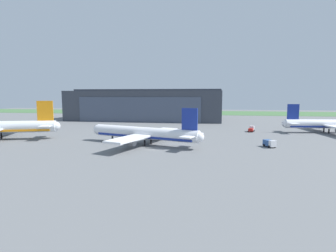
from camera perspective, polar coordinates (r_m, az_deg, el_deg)
name	(u,v)px	position (r m, az deg, el deg)	size (l,w,h in m)	color
ground_plane	(154,149)	(79.23, -2.96, -4.81)	(440.00, 440.00, 0.00)	slate
grass_field_strip	(193,113)	(241.26, 5.30, 2.84)	(440.00, 56.00, 0.08)	#456E40
maintenance_hangar	(146,105)	(172.94, -4.64, 4.41)	(93.70, 38.29, 19.28)	#383D47
airliner_far_left	(330,124)	(130.23, 31.07, 0.32)	(39.59, 33.55, 11.88)	white
airliner_near_left	(144,133)	(85.46, -5.09, -1.57)	(38.41, 34.14, 11.89)	white
stair_truck	(270,143)	(86.77, 20.65, -3.41)	(3.47, 4.56, 2.23)	silver
baggage_tug	(251,129)	(120.52, 17.21, -0.62)	(3.16, 4.57, 2.40)	silver
pushback_tractor	(51,123)	(152.55, -23.54, 0.57)	(3.47, 5.07, 2.21)	silver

